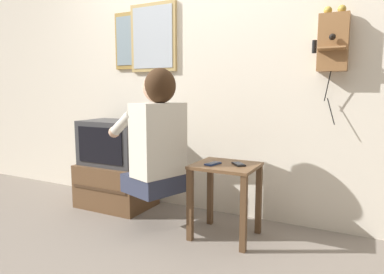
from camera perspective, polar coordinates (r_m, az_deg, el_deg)
The scene contains 11 objects.
ground_plane at distance 2.26m, azimuth -12.09°, elevation -20.35°, with size 14.00×14.00×0.00m, color slate.
wall_back at distance 3.00m, azimuth 1.89°, elevation 11.91°, with size 6.80×0.05×2.55m.
side_table at distance 2.48m, azimuth 5.60°, elevation -7.59°, with size 0.44×0.39×0.54m.
person at distance 2.55m, azimuth -5.95°, elevation 0.45°, with size 0.60×0.52×0.93m.
tv_stand at distance 3.25m, azimuth -12.50°, elevation -7.83°, with size 0.65×0.46×0.39m.
television at distance 3.18m, azimuth -12.79°, elevation -0.90°, with size 0.58×0.39×0.40m.
wall_phone_antique at distance 2.65m, azimuth 22.46°, elevation 14.47°, with size 0.24×0.18×0.82m.
framed_picture at distance 3.40m, azimuth -10.66°, elevation 15.46°, with size 0.28×0.03×0.52m.
wall_mirror at distance 3.23m, azimuth -6.49°, elevation 16.14°, with size 0.47×0.03×0.60m.
cell_phone_held at distance 2.43m, azimuth 3.51°, elevation -4.45°, with size 0.09×0.14×0.01m.
cell_phone_spare at distance 2.43m, azimuth 7.76°, elevation -4.49°, with size 0.13×0.13×0.01m.
Camera 1 is at (1.29, -1.52, 1.06)m, focal length 32.00 mm.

